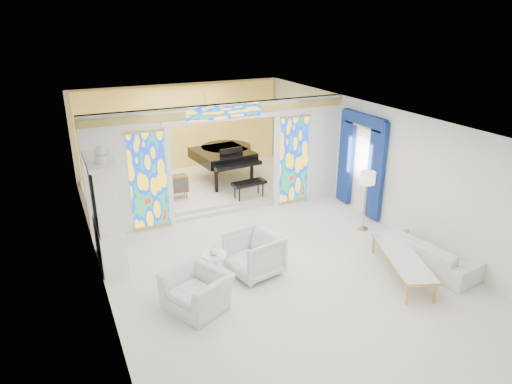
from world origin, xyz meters
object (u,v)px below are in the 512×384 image
china_cabinet (106,214)px  grand_piano (225,154)px  coffee_table (403,257)px  tv_console (177,184)px  armchair_right (254,254)px  armchair_left (197,291)px  sofa (428,252)px

china_cabinet → grand_piano: size_ratio=0.86×
coffee_table → tv_console: (-3.11, 5.76, 0.17)m
china_cabinet → coffee_table: 6.24m
armchair_right → grand_piano: 5.51m
china_cabinet → coffee_table: (5.36, -3.10, -0.74)m
coffee_table → tv_console: size_ratio=3.38×
armchair_left → tv_console: 5.14m
armchair_right → sofa: size_ratio=0.45×
coffee_table → tv_console: bearing=118.4°
armchair_right → tv_console: 4.40m
china_cabinet → sofa: 6.91m
armchair_right → tv_console: armchair_right is taller
sofa → coffee_table: sofa is taller
armchair_right → china_cabinet: bearing=-134.9°
armchair_left → grand_piano: grand_piano is taller
grand_piano → tv_console: 2.07m
china_cabinet → grand_piano: bearing=41.2°
tv_console → china_cabinet: bearing=-129.1°
china_cabinet → grand_piano: (4.07, 3.57, -0.17)m
sofa → tv_console: (-3.92, 5.65, 0.29)m
grand_piano → tv_console: bearing=-159.3°
armchair_left → armchair_right: armchair_right is taller
armchair_left → sofa: size_ratio=0.50×
armchair_left → coffee_table: bearing=54.1°
armchair_right → sofa: (3.54, -1.26, -0.13)m
armchair_right → sofa: 3.76m
coffee_table → armchair_left: bearing=170.0°
armchair_left → sofa: bearing=57.0°
armchair_right → armchair_left: bearing=-77.7°
armchair_left → coffee_table: 4.24m
coffee_table → sofa: bearing=8.1°
armchair_left → grand_piano: bearing=128.2°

